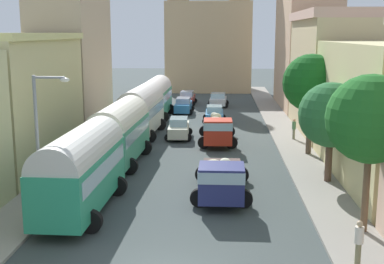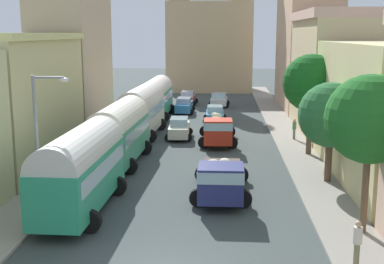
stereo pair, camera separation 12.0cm
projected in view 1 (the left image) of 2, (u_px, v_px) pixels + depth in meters
The scene contains 25 objects.
ground_plane at pixel (199, 130), 43.75m from camera, with size 154.00×154.00×0.00m, color #3D4646.
sidewalk_left at pixel (116, 129), 44.15m from camera, with size 2.50×70.00×0.14m, color #9A968A.
sidewalk_right at pixel (283, 131), 43.32m from camera, with size 2.50×70.00×0.14m, color gray.
building_left_1 at pixel (19, 100), 31.68m from camera, with size 5.04×12.73×8.31m.
building_left_2 at pixel (72, 63), 42.93m from camera, with size 4.57×10.13×11.64m.
building_right_2 at pixel (332, 72), 42.22m from camera, with size 5.82×13.17×10.08m.
building_right_3 at pixel (305, 48), 55.87m from camera, with size 5.74×14.23×13.32m.
distant_church at pixel (209, 38), 71.90m from camera, with size 11.99×7.25×22.10m.
parked_bus_0 at pixel (81, 167), 23.51m from camera, with size 3.33×8.14×3.96m.
parked_bus_1 at pixel (119, 130), 32.33m from camera, with size 3.47×8.09×3.97m.
parked_bus_2 at pixel (141, 109), 41.13m from camera, with size 3.48×8.26×4.04m.
parked_bus_3 at pixel (156, 96), 49.96m from camera, with size 3.25×8.39×3.91m.
cargo_truck_0 at pixel (221, 178), 25.54m from camera, with size 3.07×7.10×2.16m.
cargo_truck_1 at pixel (218, 129), 38.19m from camera, with size 3.00×7.20×2.20m.
car_0 at pixel (214, 114), 47.54m from camera, with size 2.26×3.81×1.58m.
car_1 at pixel (218, 100), 57.81m from camera, with size 2.49×3.83×1.55m.
car_2 at pixel (179, 128), 40.43m from camera, with size 2.23×4.19×1.65m.
car_3 at pixel (183, 105), 52.98m from camera, with size 2.21×4.28×1.64m.
car_4 at pixel (187, 98), 59.33m from camera, with size 2.31×4.14×1.59m.
pedestrian_0 at pixel (294, 128), 39.39m from camera, with size 0.32×0.32×1.74m.
pedestrian_1 at pixel (359, 241), 17.91m from camera, with size 0.45×0.45×1.82m.
streetlamp_near at pixel (42, 132), 23.02m from camera, with size 1.71×0.28×6.46m.
roadside_tree_0 at pixel (371, 119), 20.31m from camera, with size 3.63×3.63×6.73m.
roadside_tree_1 at pixel (331, 115), 27.67m from camera, with size 3.59×3.59×5.70m.
roadside_tree_2 at pixel (311, 83), 33.85m from camera, with size 3.87×3.87×6.96m.
Camera 1 is at (1.88, -15.91, 8.32)m, focal length 47.32 mm.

